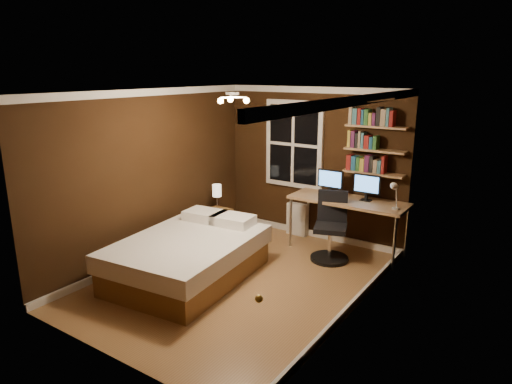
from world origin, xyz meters
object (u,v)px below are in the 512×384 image
Objects in this scene: monitor_left at (330,182)px; radiator at (297,219)px; bedside_lamp at (217,197)px; monitor_right at (367,188)px; desk at (348,203)px; office_chair at (331,234)px; desk_lamp at (395,195)px; nightstand at (218,224)px; bed at (189,257)px.

radiator is at bearing 166.16° from monitor_left.
bedside_lamp is 1.05× the size of monitor_right.
monitor_right reaches higher than bedside_lamp.
office_chair is (-0.09, -0.40, -0.39)m from desk.
bedside_lamp is 2.87m from desk_lamp.
radiator is 1.25× the size of desk_lamp.
desk is 1.74× the size of office_chair.
desk_lamp is (2.81, 0.46, 0.82)m from nightstand.
nightstand is 0.27× the size of desk.
desk_lamp is 1.10m from office_chair.
nightstand is 0.48× the size of office_chair.
monitor_left is at bearing 165.76° from desk.
desk is 4.05× the size of desk_lamp.
nightstand is 0.46m from bedside_lamp.
bedside_lamp is (0.00, 0.00, 0.46)m from nightstand.
desk is (1.00, -0.25, 0.51)m from radiator.
monitor_left is 1.00× the size of monitor_right.
monitor_left is 0.40× the size of office_chair.
monitor_left is 0.94× the size of desk_lamp.
desk is 0.57m from office_chair.
radiator is (1.05, 0.88, -0.43)m from bedside_lamp.
desk_lamp is (0.75, -0.17, 0.28)m from desk.
desk is 0.37m from monitor_right.
bedside_lamp is 2.15m from desk.
monitor_left is (1.06, 2.15, 0.75)m from bed.
office_chair is at bearing 7.28° from nightstand.
monitor_right reaches higher than desk.
office_chair reaches higher than bed.
radiator is 1.97m from desk_lamp.
monitor_left reaches higher than bed.
nightstand is at bearing 108.56° from bed.
desk_lamp reaches higher than nightstand.
bed is at bearing -138.87° from desk_lamp.
nightstand is 0.88× the size of radiator.
office_chair is at bearing -164.79° from desk_lamp.
office_chair reaches higher than nightstand.
bed is 4.57× the size of nightstand.
radiator is at bearing 172.66° from monitor_right.
monitor_left is at bearing 180.00° from monitor_right.
bed is at bearing -148.30° from office_chair.
nightstand is 1.17× the size of monitor_left.
office_chair is (1.97, 0.23, -0.31)m from bedside_lamp.
nightstand is 1.12× the size of bedside_lamp.
office_chair is at bearing 45.58° from bed.
office_chair is (1.97, 0.23, 0.15)m from nightstand.
desk is at bearing 58.03° from office_chair.
bedside_lamp is (-0.65, 1.43, 0.40)m from bed.
office_chair is at bearing -123.94° from monitor_right.
desk_lamp is at bearing -4.53° from office_chair.
bed reaches higher than nightstand.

